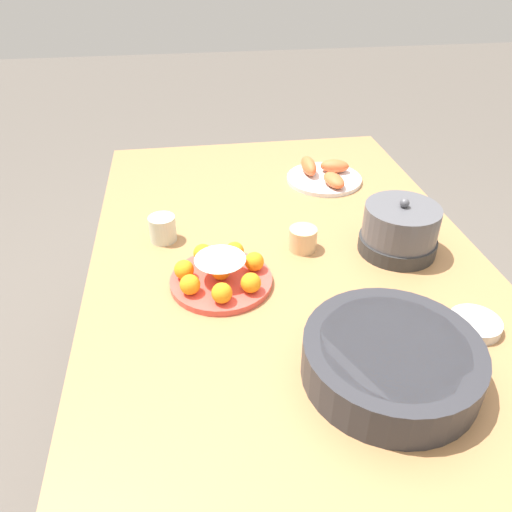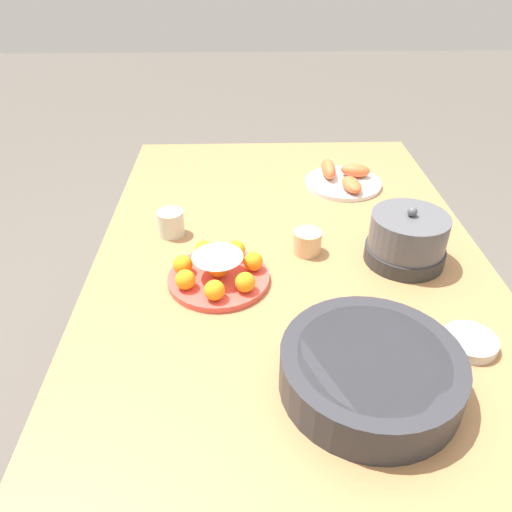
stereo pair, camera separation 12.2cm
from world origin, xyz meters
The scene contains 9 objects.
ground_plane centered at (0.00, 0.00, 0.00)m, with size 12.00×12.00×0.00m, color #5B544C.
dining_table centered at (0.00, 0.00, 0.67)m, with size 1.60×1.01×0.75m.
cake_plate centered at (0.09, -0.18, 0.78)m, with size 0.25×0.25×0.08m.
serving_bowl centered at (0.43, 0.11, 0.80)m, with size 0.34×0.34×0.08m.
sauce_bowl centered at (0.33, 0.34, 0.76)m, with size 0.11×0.11×0.02m.
seafood_platter centered at (-0.43, 0.21, 0.77)m, with size 0.25×0.25×0.07m.
cup_near centered at (-0.13, -0.32, 0.79)m, with size 0.07×0.07×0.07m.
cup_far centered at (-0.03, 0.04, 0.78)m, with size 0.07×0.07×0.06m.
warming_pot centered at (0.02, 0.29, 0.81)m, with size 0.20×0.20×0.15m.
Camera 2 is at (1.06, -0.12, 1.48)m, focal length 35.00 mm.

